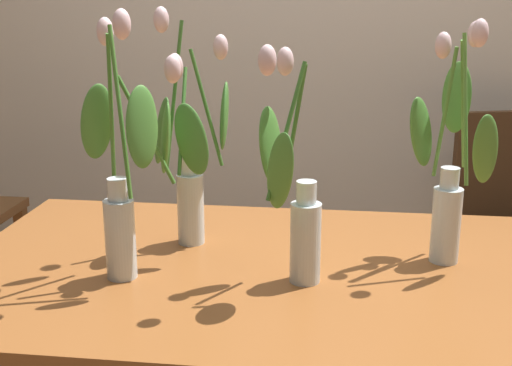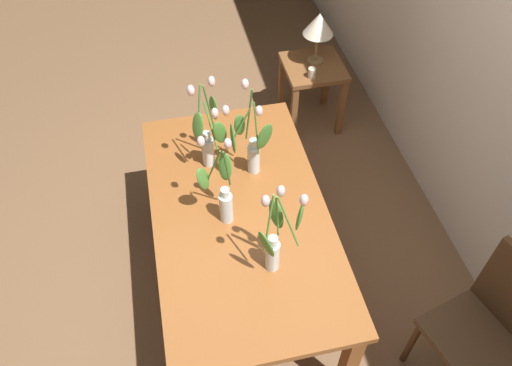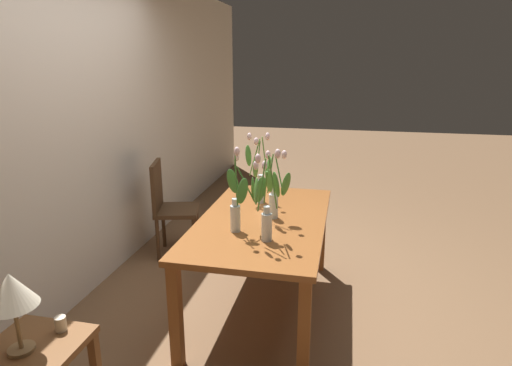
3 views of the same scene
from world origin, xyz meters
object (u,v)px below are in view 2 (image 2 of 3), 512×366
object	(u,v)px
dining_chair	(490,323)
table_lamp	(319,25)
side_table	(313,78)
dining_table	(240,222)
tulip_vase_3	(222,194)
tulip_vase_0	(276,240)
tulip_vase_2	(208,137)
tulip_vase_1	(250,145)
pillar_candle	(312,73)

from	to	relation	value
dining_chair	table_lamp	world-z (taller)	table_lamp
table_lamp	side_table	bearing A→B (deg)	-26.79
dining_table	tulip_vase_3	bearing A→B (deg)	-84.39
tulip_vase_0	table_lamp	world-z (taller)	tulip_vase_0
dining_table	tulip_vase_3	size ratio (longest dim) A/B	3.07
tulip_vase_3	dining_chair	world-z (taller)	tulip_vase_3
dining_table	tulip_vase_2	world-z (taller)	tulip_vase_2
tulip_vase_0	tulip_vase_3	size ratio (longest dim) A/B	1.08
tulip_vase_2	side_table	world-z (taller)	tulip_vase_2
tulip_vase_0	tulip_vase_1	size ratio (longest dim) A/B	0.96
tulip_vase_3	tulip_vase_1	bearing A→B (deg)	144.30
dining_chair	pillar_candle	distance (m)	2.04
dining_table	side_table	distance (m)	1.64
side_table	pillar_candle	xyz separation A→B (m)	(0.14, -0.06, 0.16)
dining_chair	table_lamp	bearing A→B (deg)	-174.25
tulip_vase_0	tulip_vase_1	xyz separation A→B (m)	(-0.62, 0.01, -0.01)
tulip_vase_3	pillar_candle	xyz separation A→B (m)	(-1.26, 0.86, -0.33)
tulip_vase_2	dining_chair	world-z (taller)	tulip_vase_2
tulip_vase_0	dining_table	bearing A→B (deg)	-164.48
tulip_vase_2	table_lamp	bearing A→B (deg)	138.52
tulip_vase_3	side_table	size ratio (longest dim) A/B	0.95
dining_table	tulip_vase_2	bearing A→B (deg)	-165.68
tulip_vase_0	tulip_vase_3	xyz separation A→B (m)	(-0.35, -0.18, -0.04)
dining_table	tulip_vase_3	distance (m)	0.28
tulip_vase_3	side_table	world-z (taller)	tulip_vase_3
tulip_vase_1	pillar_candle	world-z (taller)	tulip_vase_1
dining_table	pillar_candle	distance (m)	1.48
tulip_vase_0	tulip_vase_3	distance (m)	0.39
tulip_vase_0	table_lamp	size ratio (longest dim) A/B	1.42
tulip_vase_1	tulip_vase_3	world-z (taller)	tulip_vase_1
dining_table	pillar_candle	world-z (taller)	dining_table
tulip_vase_1	tulip_vase_2	bearing A→B (deg)	-115.59
tulip_vase_1	tulip_vase_3	size ratio (longest dim) A/B	1.13
tulip_vase_2	table_lamp	distance (m)	1.43
side_table	tulip_vase_2	bearing A→B (deg)	-41.94
side_table	pillar_candle	size ratio (longest dim) A/B	7.33
table_lamp	pillar_candle	distance (m)	0.33
tulip_vase_0	tulip_vase_2	distance (m)	0.74
tulip_vase_3	side_table	bearing A→B (deg)	146.79
table_lamp	dining_chair	bearing A→B (deg)	5.75
tulip_vase_3	dining_chair	bearing A→B (deg)	57.06
pillar_candle	side_table	bearing A→B (deg)	156.45
tulip_vase_3	pillar_candle	world-z (taller)	tulip_vase_3
dining_table	pillar_candle	xyz separation A→B (m)	(-1.26, 0.77, -0.06)
tulip_vase_1	dining_chair	distance (m)	1.47
tulip_vase_0	pillar_candle	xyz separation A→B (m)	(-1.61, 0.67, -0.36)
tulip_vase_3	dining_chair	distance (m)	1.43
tulip_vase_3	pillar_candle	bearing A→B (deg)	145.85
dining_table	tulip_vase_0	size ratio (longest dim) A/B	2.83
side_table	table_lamp	distance (m)	0.43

